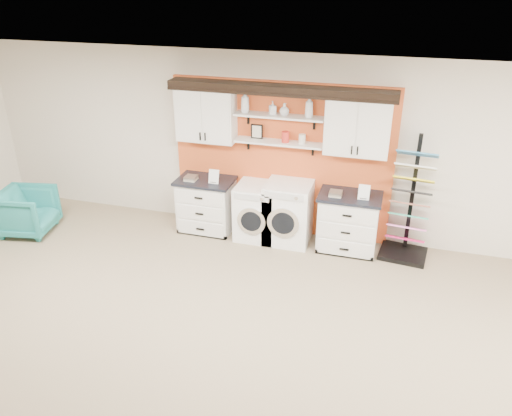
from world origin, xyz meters
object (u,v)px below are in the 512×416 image
(washer, at_px, (257,211))
(sample_rack, at_px, (408,221))
(base_cabinet_right, at_px, (348,222))
(base_cabinet_left, at_px, (207,204))
(dryer, at_px, (288,212))
(armchair, at_px, (27,211))

(washer, relative_size, sample_rack, 0.48)
(base_cabinet_right, distance_m, washer, 1.41)
(base_cabinet_left, distance_m, base_cabinet_right, 2.26)
(base_cabinet_left, bearing_deg, washer, -0.23)
(sample_rack, bearing_deg, dryer, -172.33)
(base_cabinet_right, bearing_deg, sample_rack, 2.59)
(base_cabinet_right, distance_m, dryer, 0.92)
(washer, height_order, armchair, washer)
(washer, xyz_separation_m, sample_rack, (2.25, 0.04, 0.12))
(base_cabinet_left, relative_size, sample_rack, 0.49)
(base_cabinet_right, bearing_deg, dryer, -179.79)
(base_cabinet_left, xyz_separation_m, armchair, (-2.72, -0.89, -0.08))
(base_cabinet_left, height_order, base_cabinet_right, base_cabinet_right)
(base_cabinet_left, relative_size, dryer, 0.93)
(base_cabinet_right, distance_m, armchair, 5.06)
(base_cabinet_right, height_order, dryer, dryer)
(armchair, bearing_deg, base_cabinet_right, -90.45)
(washer, distance_m, dryer, 0.49)
(base_cabinet_left, xyz_separation_m, washer, (0.85, -0.00, 0.00))
(washer, bearing_deg, armchair, -166.00)
(base_cabinet_left, relative_size, washer, 1.02)
(base_cabinet_left, bearing_deg, sample_rack, 0.70)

